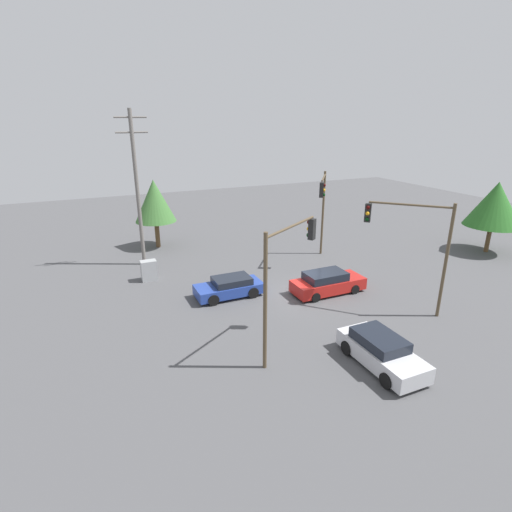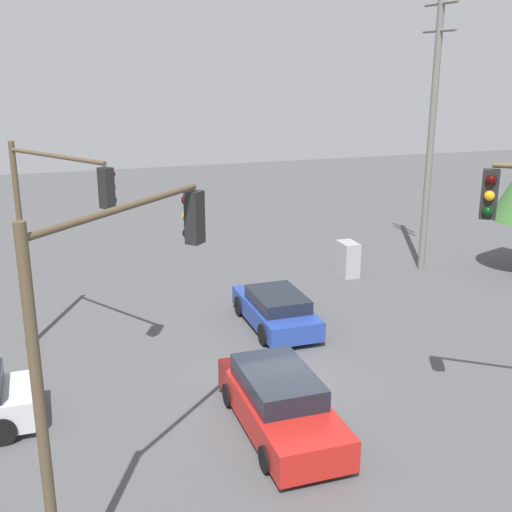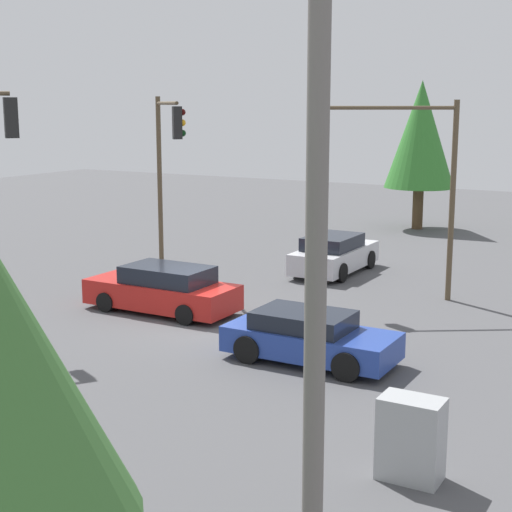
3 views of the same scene
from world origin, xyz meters
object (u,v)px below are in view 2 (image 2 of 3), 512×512
at_px(sedan_red, 280,403).
at_px(electrical_cabinet, 348,259).
at_px(traffic_signal_aux, 112,317).
at_px(traffic_signal_cross, 52,216).
at_px(sedan_blue, 276,309).

distance_m(sedan_red, electrical_cabinet, 12.22).
bearing_deg(traffic_signal_aux, traffic_signal_cross, 50.51).
height_order(sedan_red, electrical_cabinet, electrical_cabinet).
bearing_deg(traffic_signal_aux, sedan_blue, 10.22).
xyz_separation_m(traffic_signal_cross, electrical_cabinet, (4.42, -11.63, -3.71)).
height_order(sedan_blue, traffic_signal_cross, traffic_signal_cross).
bearing_deg(traffic_signal_cross, electrical_cabinet, 78.50).
xyz_separation_m(traffic_signal_cross, traffic_signal_aux, (-8.45, -0.74, 0.09)).
bearing_deg(sedan_red, electrical_cabinet, -123.94).
distance_m(sedan_blue, electrical_cabinet, 6.32).
distance_m(traffic_signal_cross, electrical_cabinet, 12.98).
distance_m(sedan_blue, traffic_signal_aux, 11.33).
bearing_deg(sedan_blue, traffic_signal_aux, -125.29).
bearing_deg(sedan_red, sedan_blue, -109.26).
xyz_separation_m(traffic_signal_aux, electrical_cabinet, (12.87, -10.89, -3.80)).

